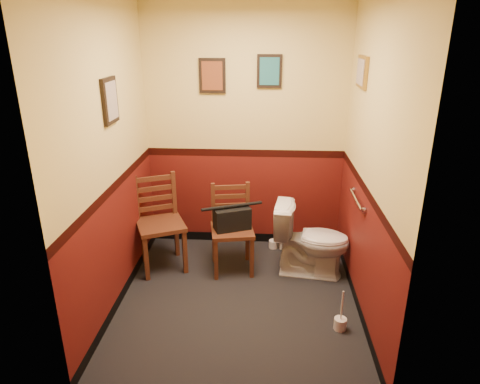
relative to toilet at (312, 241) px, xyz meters
name	(u,v)px	position (x,y,z in m)	size (l,w,h in m)	color
floor	(238,299)	(-0.72, -0.53, -0.38)	(2.20, 2.40, 0.00)	black
wall_back	(245,132)	(-0.72, 0.67, 0.97)	(2.20, 2.70, 0.00)	#57130F
wall_front	(225,225)	(-0.72, -1.73, 0.97)	(2.20, 2.70, 0.00)	#57130F
wall_left	(110,161)	(-1.82, -0.53, 0.97)	(2.40, 2.70, 0.00)	#57130F
wall_right	(371,166)	(0.38, -0.53, 0.97)	(2.40, 2.70, 0.00)	#57130F
grab_bar	(357,200)	(0.35, -0.28, 0.57)	(0.05, 0.56, 0.06)	silver
framed_print_back_a	(212,76)	(-1.07, 0.65, 1.57)	(0.28, 0.04, 0.36)	black
framed_print_back_b	(269,71)	(-0.47, 0.65, 1.62)	(0.26, 0.04, 0.34)	black
framed_print_left	(110,101)	(-1.80, -0.43, 1.47)	(0.04, 0.30, 0.38)	black
framed_print_right	(362,72)	(0.36, 0.07, 1.67)	(0.04, 0.34, 0.28)	olive
toilet	(312,241)	(0.00, 0.00, 0.00)	(0.43, 0.77, 0.76)	white
toilet_brush	(340,323)	(0.18, -0.90, -0.32)	(0.11, 0.11, 0.38)	silver
chair_left	(160,223)	(-1.59, 0.07, 0.12)	(0.62, 0.62, 1.00)	#572B1A
chair_right	(232,228)	(-0.83, 0.07, 0.08)	(0.49, 0.49, 0.92)	#572B1A
handbag	(232,218)	(-0.82, 0.02, 0.22)	(0.41, 0.30, 0.27)	black
tp_stack	(278,239)	(-0.32, 0.52, -0.26)	(0.22, 0.13, 0.28)	silver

